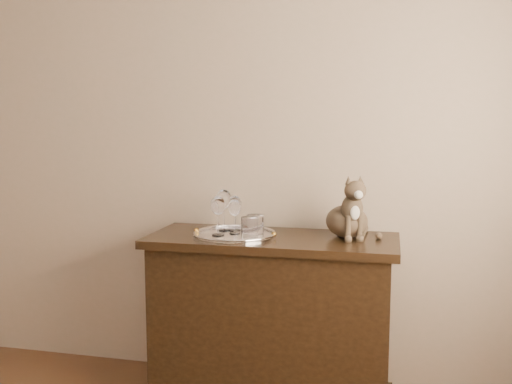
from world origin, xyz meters
TOP-DOWN VIEW (x-y plane):
  - wall_back at (0.00, 2.25)m, footprint 4.00×0.10m
  - sideboard at (0.60, 1.94)m, footprint 1.20×0.50m
  - tray at (0.42, 1.91)m, footprint 0.40×0.40m
  - wine_glass_a at (0.34, 2.00)m, footprint 0.08×0.08m
  - wine_glass_b at (0.40, 2.00)m, footprint 0.07×0.07m
  - wine_glass_c at (0.35, 1.87)m, footprint 0.07×0.07m
  - wine_glass_d at (0.41, 1.93)m, footprint 0.06×0.06m
  - tumbler_a at (0.50, 1.87)m, footprint 0.08×0.08m
  - tumbler_c at (0.52, 1.94)m, footprint 0.08×0.08m
  - cat at (0.95, 2.02)m, footprint 0.39×0.38m

SIDE VIEW (x-z plane):
  - sideboard at x=0.60m, z-range 0.00..0.85m
  - tray at x=0.42m, z-range 0.85..0.86m
  - tumbler_a at x=0.50m, z-range 0.86..0.95m
  - tumbler_c at x=0.52m, z-range 0.86..0.95m
  - wine_glass_d at x=0.41m, z-range 0.86..1.03m
  - wine_glass_b at x=0.40m, z-range 0.86..1.04m
  - wine_glass_c at x=0.35m, z-range 0.86..1.05m
  - wine_glass_a at x=0.34m, z-range 0.86..1.07m
  - cat at x=0.95m, z-range 0.85..1.16m
  - wall_back at x=0.00m, z-range 0.00..2.70m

